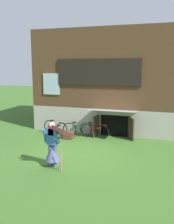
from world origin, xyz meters
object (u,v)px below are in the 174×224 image
(bicycle_red, at_px, (94,130))
(bicycle_green, at_px, (79,130))
(bicycle_black, at_px, (55,128))
(person, at_px, (52,148))
(wooden_crate, at_px, (69,135))
(kite, at_px, (53,137))

(bicycle_red, xyz_separation_m, bicycle_green, (-0.76, -0.11, 0.00))
(bicycle_green, relative_size, bicycle_black, 1.05)
(person, height_order, bicycle_red, person)
(person, distance_m, wooden_crate, 3.35)
(bicycle_black, bearing_deg, kite, -47.32)
(kite, bearing_deg, bicycle_red, 88.62)
(bicycle_black, relative_size, wooden_crate, 3.56)
(bicycle_red, relative_size, wooden_crate, 3.69)
(bicycle_red, height_order, bicycle_green, bicycle_green)
(person, xyz_separation_m, bicycle_black, (-1.65, 3.76, -0.31))
(kite, distance_m, bicycle_black, 4.79)
(person, distance_m, bicycle_green, 3.78)
(person, relative_size, bicycle_black, 1.03)
(kite, xyz_separation_m, wooden_crate, (-0.99, 3.76, -1.06))
(person, bearing_deg, bicycle_black, 92.04)
(person, bearing_deg, kite, -83.73)
(bicycle_green, bearing_deg, person, -92.26)
(person, height_order, bicycle_black, person)
(kite, bearing_deg, bicycle_green, 98.68)
(kite, distance_m, wooden_crate, 4.04)
(person, height_order, kite, person)
(bicycle_black, bearing_deg, wooden_crate, -10.94)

